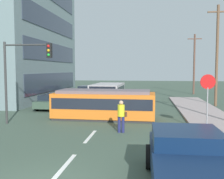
% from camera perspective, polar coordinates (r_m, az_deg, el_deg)
% --- Properties ---
extents(ground_plane, '(120.00, 120.00, 0.00)m').
position_cam_1_polar(ground_plane, '(16.92, -1.78, -6.77)').
color(ground_plane, '#3E5142').
extents(lane_stripe_1, '(0.16, 2.40, 0.01)m').
position_cam_1_polar(lane_stripe_1, '(9.39, -10.18, -16.04)').
color(lane_stripe_1, silver).
rests_on(lane_stripe_1, ground).
extents(lane_stripe_2, '(0.16, 2.40, 0.01)m').
position_cam_1_polar(lane_stripe_2, '(13.08, -4.71, -10.09)').
color(lane_stripe_2, silver).
rests_on(lane_stripe_2, ground).
extents(lane_stripe_3, '(0.16, 2.40, 0.01)m').
position_cam_1_polar(lane_stripe_3, '(23.43, 0.92, -3.63)').
color(lane_stripe_3, silver).
rests_on(lane_stripe_3, ground).
extents(lane_stripe_4, '(0.16, 2.40, 0.01)m').
position_cam_1_polar(lane_stripe_4, '(29.35, 2.30, -2.01)').
color(lane_stripe_4, silver).
rests_on(lane_stripe_4, ground).
extents(streetcar_tram, '(6.69, 2.67, 1.92)m').
position_cam_1_polar(streetcar_tram, '(17.42, -1.69, -3.14)').
color(streetcar_tram, orange).
rests_on(streetcar_tram, ground).
extents(city_bus, '(2.68, 5.34, 1.94)m').
position_cam_1_polar(city_bus, '(24.40, -0.90, -0.72)').
color(city_bus, '#ADA7AA').
rests_on(city_bus, ground).
extents(pedestrian_crossing, '(0.49, 0.36, 1.67)m').
position_cam_1_polar(pedestrian_crossing, '(13.64, 2.02, -5.44)').
color(pedestrian_crossing, navy).
rests_on(pedestrian_crossing, ground).
extents(pickup_truck_parked, '(2.33, 5.03, 1.55)m').
position_cam_1_polar(pickup_truck_parked, '(7.60, 16.36, -14.79)').
color(pickup_truck_parked, '#102343').
rests_on(pickup_truck_parked, ground).
extents(parked_sedan_mid, '(1.99, 4.31, 1.19)m').
position_cam_1_polar(parked_sedan_mid, '(22.58, -12.69, -2.46)').
color(parked_sedan_mid, '#384D3F').
rests_on(parked_sedan_mid, ground).
extents(parked_sedan_far, '(2.02, 4.43, 1.19)m').
position_cam_1_polar(parked_sedan_far, '(28.31, -9.37, -1.04)').
color(parked_sedan_far, '#A00D12').
rests_on(parked_sedan_far, ground).
extents(parked_sedan_furthest, '(2.10, 4.45, 1.19)m').
position_cam_1_polar(parked_sedan_furthest, '(33.96, -5.53, -0.11)').
color(parked_sedan_furthest, '#2E4A36').
rests_on(parked_sedan_furthest, ground).
extents(stop_sign, '(0.76, 0.07, 2.88)m').
position_cam_1_polar(stop_sign, '(14.34, 20.05, -0.19)').
color(stop_sign, gray).
rests_on(stop_sign, sidewalk_curb_right).
extents(traffic_light_mast, '(2.97, 0.33, 4.91)m').
position_cam_1_polar(traffic_light_mast, '(16.37, -18.58, 4.80)').
color(traffic_light_mast, '#333333').
rests_on(traffic_light_mast, ground).
extents(utility_pole_mid, '(1.80, 0.24, 8.89)m').
position_cam_1_polar(utility_pole_mid, '(25.13, 21.83, 7.17)').
color(utility_pole_mid, brown).
rests_on(utility_pole_mid, ground).
extents(utility_pole_far, '(1.80, 0.24, 7.86)m').
position_cam_1_polar(utility_pole_far, '(36.28, 17.42, 5.50)').
color(utility_pole_far, brown).
rests_on(utility_pole_far, ground).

